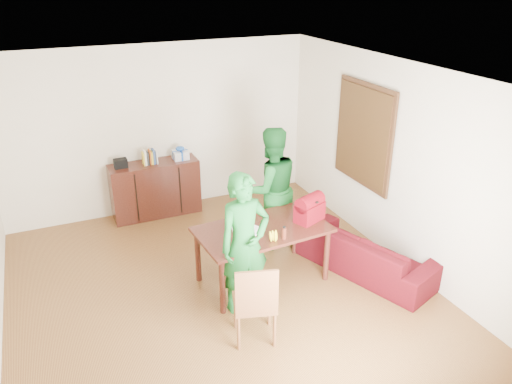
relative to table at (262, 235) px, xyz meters
name	(u,v)px	position (x,y,z in m)	size (l,w,h in m)	color
room	(216,194)	(-0.58, 0.06, 0.64)	(5.20, 5.70, 2.90)	#492612
table	(262,235)	(0.00, 0.00, 0.00)	(1.69, 1.03, 0.76)	black
chair	(255,316)	(-0.54, -0.98, -0.38)	(0.55, 0.53, 0.98)	brown
person_near	(244,244)	(-0.42, -0.41, 0.19)	(0.63, 0.41, 1.72)	#166324
person_far	(270,188)	(0.49, 0.79, 0.23)	(0.87, 0.68, 1.79)	#12541D
laptop	(249,229)	(-0.19, -0.03, 0.14)	(0.40, 0.35, 0.24)	white
bananas	(273,239)	(-0.02, -0.34, 0.12)	(0.14, 0.09, 0.05)	yellow
bottle	(284,233)	(0.13, -0.34, 0.18)	(0.06, 0.06, 0.17)	#582114
red_bag	(310,211)	(0.63, -0.05, 0.24)	(0.38, 0.22, 0.28)	maroon
sofa	(366,252)	(1.36, -0.35, -0.39)	(1.91, 0.75, 0.56)	#39070B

